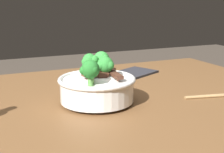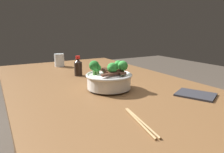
# 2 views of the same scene
# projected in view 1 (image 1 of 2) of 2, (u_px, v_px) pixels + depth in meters

# --- Properties ---
(dining_table) EXTENTS (1.55, 0.88, 0.78)m
(dining_table) POSITION_uv_depth(u_px,v_px,m) (52.00, 149.00, 0.87)
(dining_table) COLOR brown
(dining_table) RESTS_ON ground
(rice_bowl) EXTENTS (0.21, 0.21, 0.13)m
(rice_bowl) POSITION_uv_depth(u_px,v_px,m) (97.00, 85.00, 0.86)
(rice_bowl) COLOR white
(rice_bowl) RESTS_ON dining_table
(chopsticks_pair) EXTENTS (0.21, 0.06, 0.01)m
(chopsticks_pair) POSITION_uv_depth(u_px,v_px,m) (218.00, 95.00, 0.93)
(chopsticks_pair) COLOR #9E7A4C
(chopsticks_pair) RESTS_ON dining_table
(folded_napkin) EXTENTS (0.19, 0.17, 0.01)m
(folded_napkin) POSITION_uv_depth(u_px,v_px,m) (135.00, 72.00, 1.21)
(folded_napkin) COLOR #28282D
(folded_napkin) RESTS_ON dining_table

